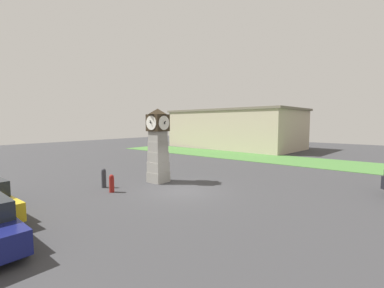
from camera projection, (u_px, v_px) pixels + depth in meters
ground_plane at (181, 191)px, 14.73m from camera, size 87.15×87.15×0.00m
clock_tower at (158, 145)px, 16.73m from camera, size 1.45×1.46×4.81m
bollard_near_tower at (104, 178)px, 15.42m from camera, size 0.28×0.28×1.16m
bollard_mid_row at (112, 183)px, 14.39m from camera, size 0.28×0.28×1.01m
warehouse_blue_far at (234, 129)px, 40.10m from camera, size 20.44×12.05×5.87m
grass_verge_far at (321, 163)px, 24.64m from camera, size 52.29×6.76×0.04m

